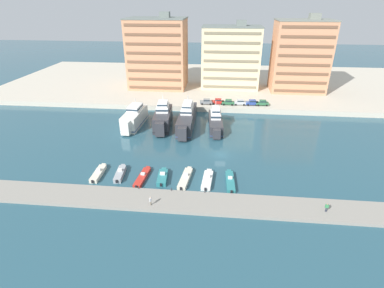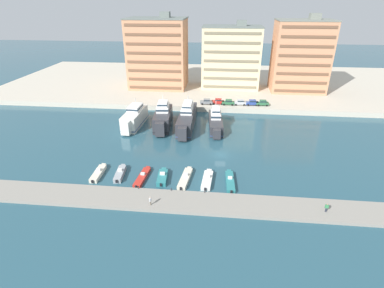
# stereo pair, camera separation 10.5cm
# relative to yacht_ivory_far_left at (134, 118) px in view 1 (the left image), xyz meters

# --- Properties ---
(ground_plane) EXTENTS (400.00, 400.00, 0.00)m
(ground_plane) POSITION_rel_yacht_ivory_far_left_xyz_m (25.29, -15.79, -2.45)
(ground_plane) COLOR #285160
(quay_promenade) EXTENTS (180.00, 70.00, 1.65)m
(quay_promenade) POSITION_rel_yacht_ivory_far_left_xyz_m (25.29, 48.53, -1.62)
(quay_promenade) COLOR beige
(quay_promenade) RESTS_ON ground
(pier_dock) EXTENTS (120.00, 6.40, 0.55)m
(pier_dock) POSITION_rel_yacht_ivory_far_left_xyz_m (25.29, -35.31, -2.18)
(pier_dock) COLOR gray
(pier_dock) RESTS_ON ground
(yacht_ivory_far_left) EXTENTS (4.83, 16.20, 7.60)m
(yacht_ivory_far_left) POSITION_rel_yacht_ivory_far_left_xyz_m (0.00, 0.00, 0.00)
(yacht_ivory_far_left) COLOR silver
(yacht_ivory_far_left) RESTS_ON ground
(yacht_charcoal_left) EXTENTS (5.66, 17.06, 8.82)m
(yacht_charcoal_left) POSITION_rel_yacht_ivory_far_left_xyz_m (8.34, 0.56, 0.24)
(yacht_charcoal_left) COLOR #333338
(yacht_charcoal_left) RESTS_ON ground
(yacht_charcoal_mid_left) EXTENTS (4.24, 21.98, 8.45)m
(yacht_charcoal_mid_left) POSITION_rel_yacht_ivory_far_left_xyz_m (15.28, 1.05, 0.11)
(yacht_charcoal_mid_left) COLOR #333338
(yacht_charcoal_mid_left) RESTS_ON ground
(yacht_charcoal_center_left) EXTENTS (4.67, 16.88, 7.46)m
(yacht_charcoal_center_left) POSITION_rel_yacht_ivory_far_left_xyz_m (23.56, 0.68, -0.41)
(yacht_charcoal_center_left) COLOR #333338
(yacht_charcoal_center_left) RESTS_ON ground
(motorboat_cream_far_left) EXTENTS (1.78, 7.23, 1.41)m
(motorboat_cream_far_left) POSITION_rel_yacht_ivory_far_left_xyz_m (-0.20, -27.52, -1.99)
(motorboat_cream_far_left) COLOR beige
(motorboat_cream_far_left) RESTS_ON ground
(motorboat_grey_left) EXTENTS (2.06, 6.74, 1.54)m
(motorboat_grey_left) POSITION_rel_yacht_ivory_far_left_xyz_m (4.44, -27.31, -1.92)
(motorboat_grey_left) COLOR #9EA3A8
(motorboat_grey_left) RESTS_ON ground
(motorboat_red_mid_left) EXTENTS (2.08, 8.09, 1.13)m
(motorboat_red_mid_left) POSITION_rel_yacht_ivory_far_left_xyz_m (9.37, -27.96, -2.07)
(motorboat_red_mid_left) COLOR red
(motorboat_red_mid_left) RESTS_ON ground
(motorboat_teal_center_left) EXTENTS (2.28, 6.48, 1.52)m
(motorboat_teal_center_left) POSITION_rel_yacht_ivory_far_left_xyz_m (13.57, -27.79, -1.92)
(motorboat_teal_center_left) COLOR teal
(motorboat_teal_center_left) RESTS_ON ground
(motorboat_cream_center) EXTENTS (2.40, 8.44, 1.33)m
(motorboat_cream_center) POSITION_rel_yacht_ivory_far_left_xyz_m (18.29, -27.58, -2.01)
(motorboat_cream_center) COLOR beige
(motorboat_cream_center) RESTS_ON ground
(motorboat_white_center_right) EXTENTS (2.22, 7.60, 1.43)m
(motorboat_white_center_right) POSITION_rel_yacht_ivory_far_left_xyz_m (22.80, -27.77, -1.99)
(motorboat_white_center_right) COLOR white
(motorboat_white_center_right) RESTS_ON ground
(motorboat_teal_mid_right) EXTENTS (1.93, 8.17, 1.24)m
(motorboat_teal_mid_right) POSITION_rel_yacht_ivory_far_left_xyz_m (27.39, -27.79, -2.02)
(motorboat_teal_mid_right) COLOR teal
(motorboat_teal_mid_right) RESTS_ON ground
(car_grey_far_left) EXTENTS (4.18, 2.08, 1.80)m
(car_grey_far_left) POSITION_rel_yacht_ivory_far_left_xyz_m (20.01, 16.72, 0.18)
(car_grey_far_left) COLOR slate
(car_grey_far_left) RESTS_ON quay_promenade
(car_red_left) EXTENTS (4.13, 1.99, 1.80)m
(car_red_left) POSITION_rel_yacht_ivory_far_left_xyz_m (23.82, 17.38, 0.18)
(car_red_left) COLOR red
(car_red_left) RESTS_ON quay_promenade
(car_green_mid_left) EXTENTS (4.10, 1.93, 1.80)m
(car_green_mid_left) POSITION_rel_yacht_ivory_far_left_xyz_m (27.26, 16.89, 0.18)
(car_green_mid_left) COLOR #2D6642
(car_green_mid_left) RESTS_ON quay_promenade
(car_silver_center_left) EXTENTS (4.18, 2.09, 1.80)m
(car_silver_center_left) POSITION_rel_yacht_ivory_far_left_xyz_m (31.15, 17.16, 0.18)
(car_silver_center_left) COLOR #B7BCC1
(car_silver_center_left) RESTS_ON quay_promenade
(car_blue_center) EXTENTS (4.21, 2.16, 1.80)m
(car_blue_center) POSITION_rel_yacht_ivory_far_left_xyz_m (35.13, 17.30, 0.18)
(car_blue_center) COLOR #28428E
(car_blue_center) RESTS_ON quay_promenade
(car_green_center_right) EXTENTS (4.18, 2.07, 1.80)m
(car_green_center_right) POSITION_rel_yacht_ivory_far_left_xyz_m (38.50, 17.31, 0.18)
(car_green_center_right) COLOR #2D6642
(car_green_center_right) RESTS_ON quay_promenade
(apartment_block_far_left) EXTENTS (21.93, 16.44, 27.63)m
(apartment_block_far_left) POSITION_rel_yacht_ivory_far_left_xyz_m (-0.15, 37.73, 12.06)
(apartment_block_far_left) COLOR tan
(apartment_block_far_left) RESTS_ON quay_promenade
(apartment_block_left) EXTENTS (22.20, 12.94, 24.88)m
(apartment_block_left) POSITION_rel_yacht_ivory_far_left_xyz_m (27.83, 39.85, 10.69)
(apartment_block_left) COLOR beige
(apartment_block_left) RESTS_ON quay_promenade
(apartment_block_mid_left) EXTENTS (19.98, 13.51, 27.39)m
(apartment_block_mid_left) POSITION_rel_yacht_ivory_far_left_xyz_m (53.09, 37.13, 11.95)
(apartment_block_mid_left) COLOR tan
(apartment_block_mid_left) RESTS_ON quay_promenade
(pedestrian_near_edge) EXTENTS (0.31, 0.66, 1.73)m
(pedestrian_near_edge) POSITION_rel_yacht_ivory_far_left_xyz_m (13.24, -37.07, -0.88)
(pedestrian_near_edge) COLOR #7A6B56
(pedestrian_near_edge) RESTS_ON pier_dock
(pedestrian_mid_deck) EXTENTS (0.65, 0.30, 1.69)m
(pedestrian_mid_deck) POSITION_rel_yacht_ivory_far_left_xyz_m (43.67, -35.88, -0.90)
(pedestrian_mid_deck) COLOR #282D3D
(pedestrian_mid_deck) RESTS_ON pier_dock
(bollard_west) EXTENTS (0.20, 0.20, 0.61)m
(bollard_west) POSITION_rel_yacht_ivory_far_left_xyz_m (9.78, -32.36, -1.58)
(bollard_west) COLOR #2D2D33
(bollard_west) RESTS_ON pier_dock
(bollard_west_mid) EXTENTS (0.20, 0.20, 0.61)m
(bollard_west_mid) POSITION_rel_yacht_ivory_far_left_xyz_m (16.18, -32.36, -1.58)
(bollard_west_mid) COLOR #2D2D33
(bollard_west_mid) RESTS_ON pier_dock
(bollard_east_mid) EXTENTS (0.20, 0.20, 0.61)m
(bollard_east_mid) POSITION_rel_yacht_ivory_far_left_xyz_m (22.58, -32.36, -1.58)
(bollard_east_mid) COLOR #2D2D33
(bollard_east_mid) RESTS_ON pier_dock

